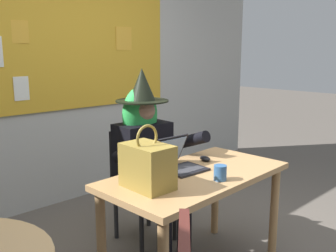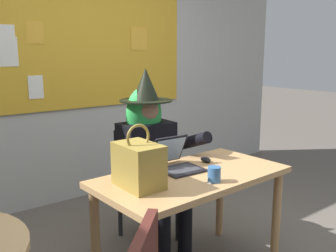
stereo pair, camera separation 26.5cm
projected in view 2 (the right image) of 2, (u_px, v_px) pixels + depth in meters
name	position (u px, v px, depth m)	size (l,w,h in m)	color
wall_back_bulletin	(81.00, 64.00, 3.80)	(5.72, 2.01, 2.75)	#B2B2AD
desk_main	(192.00, 189.00, 2.47)	(1.30, 0.71, 0.73)	tan
chair_at_desk	(143.00, 177.00, 3.07)	(0.43, 0.43, 0.90)	black
person_costumed	(151.00, 147.00, 2.92)	(0.61, 0.68, 1.39)	black
laptop	(176.00, 162.00, 2.55)	(0.28, 0.34, 0.22)	black
computer_mouse	(206.00, 160.00, 2.71)	(0.06, 0.10, 0.03)	black
handbag	(139.00, 165.00, 2.19)	(0.20, 0.30, 0.38)	olive
coffee_mug	(214.00, 174.00, 2.29)	(0.08, 0.08, 0.10)	#336099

